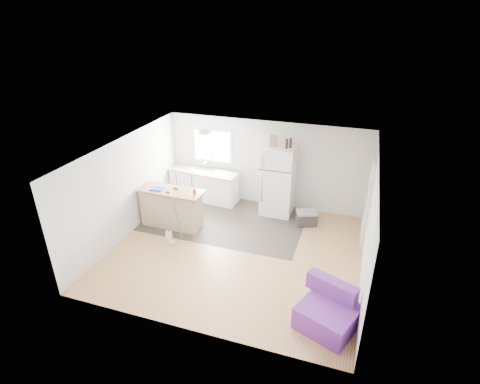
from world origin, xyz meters
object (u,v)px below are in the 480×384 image
object	(u,v)px
kitchen_cabinets	(204,185)
refrigerator	(278,180)
cardboard_box	(273,141)
red_cup	(195,191)
peninsula	(171,208)
mop	(174,236)
cooler	(307,218)
cleaner_jug	(169,235)
blue_tray	(157,189)
purple_seat	(328,312)
bottle_left	(287,144)
bottle_right	(291,143)

from	to	relation	value
kitchen_cabinets	refrigerator	bearing A→B (deg)	1.49
cardboard_box	red_cup	bearing A→B (deg)	-137.24
peninsula	mop	world-z (taller)	mop
peninsula	cooler	xyz separation A→B (m)	(3.24, 1.11, -0.31)
cooler	cleaner_jug	bearing A→B (deg)	-172.60
cleaner_jug	blue_tray	world-z (taller)	blue_tray
purple_seat	bottle_left	world-z (taller)	bottle_left
cooler	blue_tray	distance (m)	3.84
mop	bottle_left	distance (m)	3.52
bottle_right	mop	bearing A→B (deg)	-133.46
red_cup	bottle_right	bearing A→B (deg)	37.09
red_cup	bottle_right	world-z (taller)	bottle_right
cooler	blue_tray	size ratio (longest dim) A/B	2.02
kitchen_cabinets	bottle_right	xyz separation A→B (m)	(2.45, -0.12, 1.55)
purple_seat	red_cup	size ratio (longest dim) A/B	9.80
kitchen_cabinets	peninsula	xyz separation A→B (m)	(-0.19, -1.63, 0.05)
refrigerator	blue_tray	bearing A→B (deg)	-148.60
blue_tray	cooler	bearing A→B (deg)	18.46
cooler	red_cup	xyz separation A→B (m)	(-2.58, -1.09, 0.86)
cardboard_box	bottle_right	distance (m)	0.43
peninsula	blue_tray	xyz separation A→B (m)	(-0.31, -0.07, 0.51)
cooler	purple_seat	world-z (taller)	purple_seat
kitchen_cabinets	cleaner_jug	xyz separation A→B (m)	(0.04, -2.27, -0.33)
mop	bottle_right	size ratio (longest dim) A/B	4.95
red_cup	refrigerator	bearing A→B (deg)	41.62
peninsula	cardboard_box	size ratio (longest dim) A/B	5.50
mop	refrigerator	bearing A→B (deg)	45.99
purple_seat	refrigerator	bearing A→B (deg)	137.65
cooler	mop	distance (m)	3.37
red_cup	kitchen_cabinets	bearing A→B (deg)	106.31
peninsula	bottle_right	xyz separation A→B (m)	(2.64, 1.52, 1.50)
red_cup	bottle_left	xyz separation A→B (m)	(1.90, 1.40, 0.94)
refrigerator	blue_tray	world-z (taller)	refrigerator
cooler	peninsula	bearing A→B (deg)	176.17
peninsula	cooler	size ratio (longest dim) A/B	2.72
mop	cardboard_box	distance (m)	3.37
cardboard_box	cooler	bearing A→B (deg)	-18.64
mop	peninsula	bearing A→B (deg)	115.89
mop	cleaner_jug	bearing A→B (deg)	143.01
blue_tray	bottle_left	world-z (taller)	bottle_left
blue_tray	bottle_right	xyz separation A→B (m)	(2.95, 1.59, 0.98)
cleaner_jug	cooler	bearing A→B (deg)	38.58
kitchen_cabinets	blue_tray	bearing A→B (deg)	-102.30
kitchen_cabinets	bottle_right	world-z (taller)	bottle_right
mop	cardboard_box	xyz separation A→B (m)	(1.76, 2.24, 1.80)
peninsula	cleaner_jug	xyz separation A→B (m)	(0.23, -0.64, -0.39)
refrigerator	cleaner_jug	distance (m)	3.15
blue_tray	refrigerator	bearing A→B (deg)	31.03
cooler	red_cup	bearing A→B (deg)	-179.86
cooler	cardboard_box	bearing A→B (deg)	138.60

